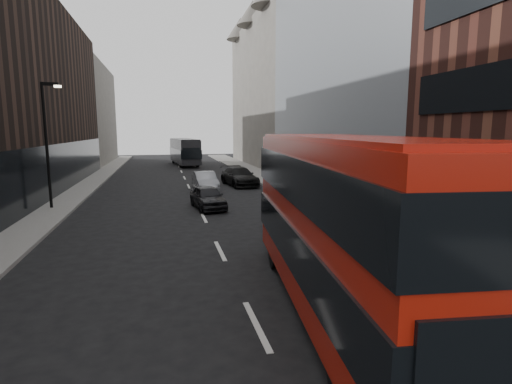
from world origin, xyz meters
TOP-DOWN VIEW (x-y plane):
  - ground at (0.00, 0.00)m, footprint 140.00×140.00m
  - sidewalk_right at (7.50, 25.00)m, footprint 3.00×80.00m
  - sidewalk_left at (-8.00, 25.00)m, footprint 2.00×80.00m
  - building_modern_block at (11.47, 21.00)m, footprint 5.03×22.00m
  - building_victorian at (11.38, 44.00)m, footprint 6.50×24.00m
  - building_left_mid at (-11.50, 30.00)m, footprint 5.00×24.00m
  - building_left_far at (-11.50, 52.00)m, footprint 5.00×20.00m
  - street_lamp at (-8.22, 18.00)m, footprint 1.06×0.22m
  - red_bus at (2.19, 2.17)m, footprint 3.80×11.10m
  - grey_bus at (0.85, 46.13)m, footprint 3.53×10.76m
  - car_a at (0.50, 16.45)m, footprint 2.07×4.12m
  - car_b at (1.08, 23.44)m, footprint 1.73×4.41m
  - car_c at (4.15, 25.65)m, footprint 2.79×5.44m

SIDE VIEW (x-z plane):
  - ground at x=0.00m, z-range 0.00..0.00m
  - sidewalk_right at x=7.50m, z-range 0.00..0.15m
  - sidewalk_left at x=-8.00m, z-range 0.00..0.15m
  - car_a at x=0.50m, z-range 0.00..1.35m
  - car_b at x=1.08m, z-range 0.00..1.43m
  - car_c at x=4.15m, z-range 0.00..1.51m
  - grey_bus at x=0.85m, z-range 0.12..3.54m
  - red_bus at x=2.19m, z-range 0.24..4.65m
  - street_lamp at x=-8.22m, z-range 0.68..7.68m
  - building_left_far at x=-11.50m, z-range 0.00..13.00m
  - building_left_mid at x=-11.50m, z-range 0.00..14.00m
  - building_victorian at x=11.38m, z-range -0.84..20.16m
  - building_modern_block at x=11.47m, z-range -0.10..19.90m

